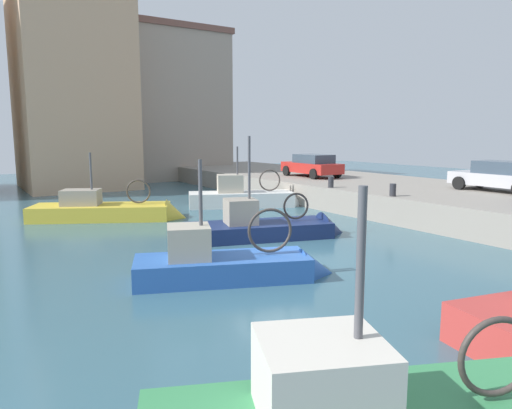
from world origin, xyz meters
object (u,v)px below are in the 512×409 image
at_px(parked_car_red, 312,165).
at_px(mooring_bollard_south, 393,190).
at_px(fishing_boat_navy, 269,234).
at_px(fishing_boat_yellow, 110,217).
at_px(fishing_boat_white, 247,204).
at_px(parked_car_silver, 501,176).
at_px(fishing_boat_blue, 234,274).
at_px(mooring_bollard_mid, 331,182).

bearing_deg(parked_car_red, mooring_bollard_south, -108.50).
height_order(fishing_boat_navy, parked_car_red, fishing_boat_navy).
distance_m(fishing_boat_yellow, mooring_bollard_south, 12.78).
distance_m(fishing_boat_white, parked_car_red, 6.37).
bearing_deg(parked_car_silver, fishing_boat_navy, 169.48).
distance_m(fishing_boat_white, mooring_bollard_south, 8.21).
xyz_separation_m(fishing_boat_white, fishing_boat_blue, (-7.07, -10.81, 0.00)).
relative_size(fishing_boat_blue, mooring_bollard_south, 10.22).
distance_m(fishing_boat_yellow, parked_car_silver, 18.29).
bearing_deg(fishing_boat_white, parked_car_silver, -47.86).
relative_size(parked_car_silver, mooring_bollard_south, 7.92).
bearing_deg(parked_car_silver, mooring_bollard_mid, 134.82).
relative_size(fishing_boat_blue, parked_car_silver, 1.29).
height_order(parked_car_silver, mooring_bollard_mid, parked_car_silver).
height_order(fishing_boat_white, mooring_bollard_mid, fishing_boat_white).
bearing_deg(fishing_boat_blue, fishing_boat_navy, 45.50).
relative_size(fishing_boat_white, parked_car_red, 1.50).
xyz_separation_m(fishing_boat_yellow, mooring_bollard_mid, (10.12, -3.68, 1.38)).
distance_m(parked_car_silver, mooring_bollard_mid, 7.88).
relative_size(fishing_boat_navy, mooring_bollard_south, 11.80).
bearing_deg(fishing_boat_yellow, mooring_bollard_south, -37.18).
bearing_deg(fishing_boat_navy, fishing_boat_yellow, 119.47).
distance_m(fishing_boat_blue, mooring_bollard_south, 10.44).
distance_m(fishing_boat_yellow, mooring_bollard_mid, 10.86).
bearing_deg(fishing_boat_blue, mooring_bollard_south, 18.04).
xyz_separation_m(fishing_boat_blue, parked_car_red, (12.94, 12.48, 1.80)).
bearing_deg(fishing_boat_blue, fishing_boat_white, 56.82).
bearing_deg(mooring_bollard_mid, parked_car_red, 59.52).
relative_size(parked_car_red, mooring_bollard_south, 7.88).
bearing_deg(mooring_bollard_mid, fishing_boat_navy, -150.82).
height_order(fishing_boat_yellow, mooring_bollard_mid, fishing_boat_yellow).
height_order(fishing_boat_yellow, parked_car_red, fishing_boat_yellow).
distance_m(fishing_boat_blue, parked_car_red, 18.07).
relative_size(fishing_boat_yellow, parked_car_silver, 1.61).
bearing_deg(fishing_boat_navy, parked_car_silver, -10.52).
relative_size(fishing_boat_navy, mooring_bollard_mid, 11.80).
xyz_separation_m(fishing_boat_navy, fishing_boat_white, (3.35, 7.02, 0.02)).
relative_size(fishing_boat_navy, fishing_boat_blue, 1.16).
height_order(fishing_boat_white, mooring_bollard_south, fishing_boat_white).
distance_m(mooring_bollard_south, mooring_bollard_mid, 4.00).
relative_size(fishing_boat_yellow, mooring_bollard_south, 12.73).
xyz_separation_m(fishing_boat_white, mooring_bollard_south, (2.77, -7.61, 1.35)).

